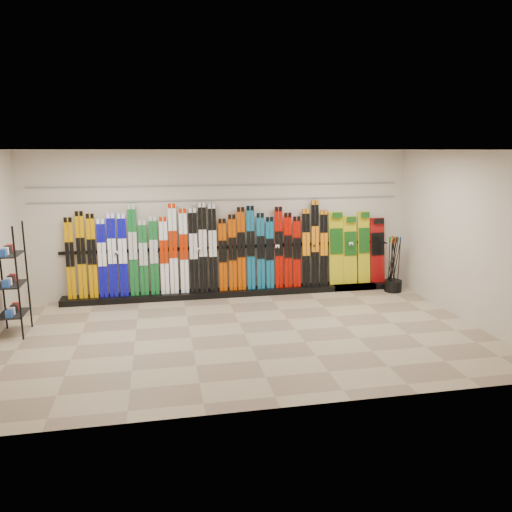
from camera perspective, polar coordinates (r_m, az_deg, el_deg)
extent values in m
plane|color=gray|center=(8.42, -1.34, -8.86)|extent=(8.00, 8.00, 0.00)
plane|color=beige|center=(10.44, -3.75, 3.73)|extent=(8.00, 0.00, 8.00)
plane|color=beige|center=(9.53, 23.05, 2.00)|extent=(0.00, 5.00, 5.00)
plane|color=silver|center=(7.87, -1.45, 12.03)|extent=(8.00, 8.00, 0.00)
cube|color=black|center=(10.57, -2.27, -4.15)|extent=(8.00, 0.40, 0.12)
cube|color=#D79000|center=(10.40, -20.48, -0.27)|extent=(0.17, 0.16, 1.61)
cube|color=#D79000|center=(10.37, -19.34, 0.09)|extent=(0.17, 0.17, 1.72)
cube|color=#D79000|center=(10.34, -18.23, 0.00)|extent=(0.17, 0.16, 1.67)
cube|color=#0B09B4|center=(10.32, -17.17, -0.26)|extent=(0.17, 0.15, 1.56)
cube|color=#0B09B4|center=(10.30, -16.11, 0.08)|extent=(0.17, 0.16, 1.67)
cube|color=#0B09B4|center=(10.28, -14.98, 0.09)|extent=(0.17, 0.16, 1.66)
cube|color=#126727|center=(10.26, -13.87, 0.64)|extent=(0.17, 0.18, 1.83)
cube|color=#126727|center=(10.27, -12.74, -0.21)|extent=(0.17, 0.15, 1.52)
cube|color=#126727|center=(10.26, -11.58, 0.05)|extent=(0.17, 0.16, 1.59)
cube|color=white|center=(10.26, -10.46, 0.05)|extent=(0.17, 0.15, 1.58)
cube|color=white|center=(10.25, -9.44, 0.81)|extent=(0.17, 0.18, 1.83)
cube|color=white|center=(10.27, -8.25, 0.57)|extent=(0.17, 0.17, 1.73)
cube|color=black|center=(10.28, -7.15, 0.63)|extent=(0.17, 0.17, 1.74)
cube|color=black|center=(10.29, -6.09, 0.97)|extent=(0.17, 0.18, 1.84)
cube|color=black|center=(10.31, -4.97, 0.93)|extent=(0.17, 0.18, 1.81)
cube|color=#C34300|center=(10.35, -3.81, 0.12)|extent=(0.17, 0.15, 1.50)
cube|color=#C34300|center=(10.37, -2.70, 0.39)|extent=(0.17, 0.16, 1.58)
cube|color=#C34300|center=(10.39, -1.69, 0.83)|extent=(0.17, 0.17, 1.73)
cube|color=#0F5D88|center=(10.43, -0.60, 0.94)|extent=(0.17, 0.17, 1.75)
cube|color=#0F5D88|center=(10.47, 0.54, 0.56)|extent=(0.17, 0.16, 1.60)
cube|color=#0F5D88|center=(10.52, 1.61, 0.36)|extent=(0.17, 0.15, 1.51)
cube|color=#B60A00|center=(10.55, 2.63, 0.97)|extent=(0.17, 0.17, 1.72)
cube|color=#B60A00|center=(10.61, 3.69, 0.66)|extent=(0.17, 0.16, 1.59)
cube|color=#B60A00|center=(10.67, 4.69, 0.48)|extent=(0.17, 0.15, 1.51)
cube|color=black|center=(10.71, 5.74, 0.93)|extent=(0.17, 0.16, 1.66)
cube|color=black|center=(10.76, 6.77, 1.45)|extent=(0.17, 0.18, 1.84)
cube|color=black|center=(10.84, 7.76, 0.92)|extent=(0.17, 0.16, 1.63)
cube|color=gold|center=(11.00, 9.15, 0.88)|extent=(0.32, 0.24, 1.57)
cube|color=gold|center=(11.12, 10.70, 0.68)|extent=(0.31, 0.23, 1.47)
cube|color=gold|center=(11.23, 12.21, 0.97)|extent=(0.28, 0.24, 1.57)
cube|color=#990C0C|center=(11.37, 13.70, 0.66)|extent=(0.33, 0.22, 1.42)
cube|color=black|center=(9.06, -26.34, -2.48)|extent=(0.40, 0.60, 1.85)
cylinder|color=black|center=(11.20, 15.39, -3.29)|extent=(0.37, 0.37, 0.25)
cylinder|color=black|center=(10.98, 15.46, -1.00)|extent=(0.13, 0.09, 1.18)
cylinder|color=black|center=(11.09, 15.41, -0.86)|extent=(0.12, 0.06, 1.18)
cylinder|color=black|center=(11.15, 15.32, -0.80)|extent=(0.12, 0.14, 1.17)
cylinder|color=black|center=(11.06, 14.97, -0.87)|extent=(0.07, 0.04, 1.18)
cylinder|color=black|center=(11.15, 15.20, -0.78)|extent=(0.07, 0.15, 1.17)
cylinder|color=black|center=(10.99, 15.10, -0.96)|extent=(0.09, 0.13, 1.18)
cylinder|color=black|center=(11.10, 16.01, -0.89)|extent=(0.08, 0.15, 1.17)
cylinder|color=black|center=(11.06, 15.37, -0.90)|extent=(0.08, 0.16, 1.17)
cylinder|color=black|center=(11.10, 15.38, -0.85)|extent=(0.07, 0.06, 1.18)
cylinder|color=black|center=(11.17, 15.21, -0.77)|extent=(0.05, 0.02, 1.18)
cylinder|color=black|center=(11.15, 15.51, -0.81)|extent=(0.05, 0.14, 1.18)
cylinder|color=black|center=(11.13, 15.73, -0.84)|extent=(0.10, 0.14, 1.17)
cube|color=gray|center=(10.37, -3.77, 6.46)|extent=(7.60, 0.02, 0.03)
cube|color=gray|center=(10.34, -3.79, 8.11)|extent=(7.60, 0.02, 0.03)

